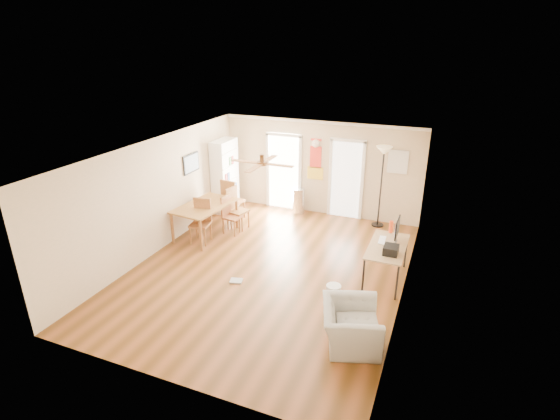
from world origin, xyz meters
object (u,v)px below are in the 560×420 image
at_px(dining_chair_right_b, 232,215).
at_px(wastebasket_a, 333,293).
at_px(printer, 391,250).
at_px(armchair, 351,325).
at_px(dining_table, 206,220).
at_px(bookshelf, 225,176).
at_px(torchiere_lamp, 381,187).
at_px(dining_chair_right_a, 238,209).
at_px(dining_chair_near, 200,222).
at_px(trash_can, 299,201).
at_px(computer_desk, 386,263).
at_px(dining_chair_far, 233,199).

distance_m(dining_chair_right_b, wastebasket_a, 3.75).
bearing_deg(printer, armchair, -98.70).
bearing_deg(armchair, wastebasket_a, 10.37).
bearing_deg(dining_table, armchair, -31.92).
xyz_separation_m(bookshelf, wastebasket_a, (4.10, -3.32, -0.85)).
bearing_deg(bookshelf, armchair, -45.58).
xyz_separation_m(wastebasket_a, armchair, (0.58, -1.07, 0.17)).
xyz_separation_m(dining_chair_right_b, torchiere_lamp, (3.32, 1.84, 0.58)).
xyz_separation_m(dining_table, wastebasket_a, (3.72, -1.61, -0.24)).
distance_m(dining_chair_right_a, dining_chair_right_b, 0.31).
distance_m(bookshelf, torchiere_lamp, 4.28).
bearing_deg(dining_table, dining_chair_near, -77.53).
bearing_deg(armchair, dining_chair_right_b, 33.10).
xyz_separation_m(dining_chair_near, armchair, (4.21, -2.27, -0.19)).
distance_m(dining_chair_right_a, printer, 4.32).
height_order(dining_chair_near, trash_can, dining_chair_near).
xyz_separation_m(printer, armchair, (-0.30, -1.89, -0.51)).
bearing_deg(bookshelf, trash_can, 12.05).
bearing_deg(printer, dining_chair_near, 175.47).
bearing_deg(dining_table, wastebasket_a, -23.32).
height_order(bookshelf, dining_chair_near, bookshelf).
xyz_separation_m(dining_chair_right_b, trash_can, (1.09, 1.87, -0.12)).
distance_m(trash_can, wastebasket_a, 4.37).
bearing_deg(torchiere_lamp, computer_desk, -76.98).
relative_size(computer_desk, wastebasket_a, 4.42).
distance_m(dining_chair_near, wastebasket_a, 3.85).
xyz_separation_m(printer, wastebasket_a, (-0.88, -0.82, -0.68)).
xyz_separation_m(dining_chair_right_b, armchair, (3.75, -3.04, -0.15)).
bearing_deg(bookshelf, dining_chair_near, -79.97).
bearing_deg(dining_chair_far, armchair, 144.82).
bearing_deg(printer, dining_table, 170.61).
relative_size(dining_chair_far, armchair, 1.10).
distance_m(dining_chair_right_a, wastebasket_a, 3.92).
xyz_separation_m(computer_desk, armchair, (-0.19, -2.21, -0.05)).
xyz_separation_m(dining_table, torchiere_lamp, (3.87, 2.20, 0.66)).
distance_m(dining_chair_far, computer_desk, 4.66).
relative_size(dining_chair_right_b, computer_desk, 0.68).
relative_size(bookshelf, dining_table, 1.26).
bearing_deg(wastebasket_a, dining_chair_near, 161.71).
relative_size(dining_table, dining_chair_right_b, 1.67).
relative_size(dining_chair_far, computer_desk, 0.80).
xyz_separation_m(bookshelf, torchiere_lamp, (4.25, 0.49, 0.05)).
xyz_separation_m(torchiere_lamp, computer_desk, (0.62, -2.68, -0.68)).
bearing_deg(wastebasket_a, torchiere_lamp, 87.74).
xyz_separation_m(dining_table, printer, (4.60, -0.79, 0.44)).
distance_m(torchiere_lamp, printer, 3.08).
bearing_deg(trash_can, dining_chair_right_a, -125.05).
xyz_separation_m(dining_table, dining_chair_right_a, (0.55, 0.67, 0.13)).
bearing_deg(dining_chair_far, bookshelf, -37.17).
bearing_deg(computer_desk, dining_chair_right_a, 163.83).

